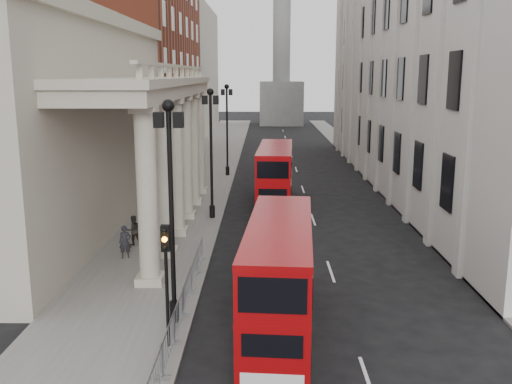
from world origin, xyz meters
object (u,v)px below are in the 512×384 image
lamp_post_south (171,198)px  lamp_post_mid (211,144)px  bus_near (279,275)px  pedestrian_b (133,230)px  monument_column (282,37)px  bus_far (275,174)px  pedestrian_a (125,242)px  pedestrian_c (181,203)px  traffic_light (166,263)px  lamp_post_north (227,123)px

lamp_post_south → lamp_post_mid: same height
bus_near → pedestrian_b: (-7.72, 10.22, -1.18)m
monument_column → lamp_post_mid: size_ratio=6.51×
bus_far → pedestrian_b: 13.45m
lamp_post_mid → lamp_post_south: bearing=-90.0°
lamp_post_south → pedestrian_a: bearing=115.9°
pedestrian_a → pedestrian_c: 9.31m
monument_column → traffic_light: (-6.50, -90.02, -12.88)m
monument_column → bus_near: size_ratio=5.68×
bus_far → pedestrian_b: (-7.97, -10.76, -1.26)m
monument_column → pedestrian_c: (-8.77, -71.26, -15.09)m
lamp_post_mid → pedestrian_b: 8.22m
pedestrian_a → pedestrian_b: bearing=76.7°
lamp_post_south → bus_far: 21.23m
lamp_post_north → bus_near: (3.94, -32.35, -2.79)m
lamp_post_north → bus_far: size_ratio=0.84×
lamp_post_mid → lamp_post_north: same height
lamp_post_mid → traffic_light: lamp_post_mid is taller
traffic_light → lamp_post_mid: bearing=90.3°
lamp_post_south → pedestrian_c: lamp_post_south is taller
bus_near → pedestrian_a: bus_near is taller
monument_column → lamp_post_south: monument_column is taller
monument_column → pedestrian_a: size_ratio=32.28×
lamp_post_south → lamp_post_mid: size_ratio=1.00×
pedestrian_c → bus_far: bearing=55.1°
monument_column → lamp_post_north: bearing=-96.7°
pedestrian_c → pedestrian_a: bearing=-75.6°
lamp_post_south → pedestrian_b: bearing=110.9°
lamp_post_north → pedestrian_a: (-3.66, -24.45, -3.95)m
lamp_post_north → pedestrian_b: lamp_post_north is taller
traffic_light → lamp_post_south: bearing=92.8°
lamp_post_south → bus_far: lamp_post_south is taller
lamp_post_south → pedestrian_a: lamp_post_south is taller
bus_near → lamp_post_south: bearing=178.9°
lamp_post_south → pedestrian_a: (-3.66, 7.55, -3.95)m
pedestrian_a → lamp_post_north: bearing=65.4°
monument_column → lamp_post_north: size_ratio=6.51×
lamp_post_mid → lamp_post_north: 16.00m
monument_column → bus_far: (-2.40, -67.37, -13.78)m
lamp_post_south → bus_far: (4.20, 20.63, -2.71)m
lamp_post_south → lamp_post_mid: bearing=90.0°
bus_far → pedestrian_b: size_ratio=6.03×
pedestrian_b → pedestrian_a: bearing=62.2°
pedestrian_a → lamp_post_south: bearing=-80.2°
pedestrian_c → lamp_post_north: bearing=105.5°
lamp_post_mid → pedestrian_a: size_ratio=4.96×
pedestrian_a → lamp_post_mid: bearing=50.5°
lamp_post_north → traffic_light: bearing=-89.8°
traffic_light → bus_far: 23.04m
pedestrian_a → pedestrian_c: size_ratio=1.09×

